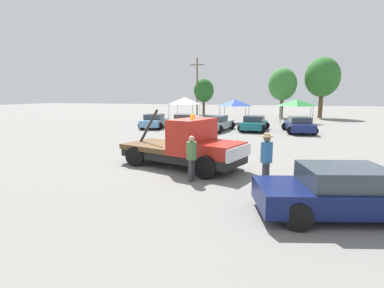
{
  "coord_description": "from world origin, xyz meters",
  "views": [
    {
      "loc": [
        4.35,
        -12.22,
        3.18
      ],
      "look_at": [
        0.5,
        0.0,
        1.05
      ],
      "focal_mm": 28.0,
      "sensor_mm": 36.0,
      "label": 1
    }
  ],
  "objects": [
    {
      "name": "foreground_car",
      "position": [
        6.04,
        -3.83,
        0.65
      ],
      "size": [
        5.23,
        3.16,
        1.34
      ],
      "rotation": [
        0.0,
        0.0,
        0.28
      ],
      "color": "#0F194C",
      "rests_on": "ground"
    },
    {
      "name": "parked_car_navy",
      "position": [
        5.41,
        14.34,
        0.65
      ],
      "size": [
        2.86,
        4.88,
        1.34
      ],
      "rotation": [
        0.0,
        0.0,
        1.72
      ],
      "color": "navy",
      "rests_on": "ground"
    },
    {
      "name": "tow_truck",
      "position": [
        0.33,
        -0.1,
        0.93
      ],
      "size": [
        5.96,
        3.64,
        2.51
      ],
      "rotation": [
        0.0,
        0.0,
        -0.3
      ],
      "color": "black",
      "rests_on": "ground"
    },
    {
      "name": "canopy_tent_green",
      "position": [
        5.37,
        23.04,
        2.28
      ],
      "size": [
        3.32,
        3.32,
        2.66
      ],
      "color": "#9E9EA3",
      "rests_on": "ground"
    },
    {
      "name": "canopy_tent_white",
      "position": [
        -7.38,
        22.11,
        2.42
      ],
      "size": [
        3.01,
        3.01,
        2.82
      ],
      "color": "#9E9EA3",
      "rests_on": "ground"
    },
    {
      "name": "tree_left",
      "position": [
        8.73,
        32.16,
        5.44
      ],
      "size": [
        4.54,
        4.54,
        8.11
      ],
      "color": "brown",
      "rests_on": "ground"
    },
    {
      "name": "tree_center",
      "position": [
        3.65,
        31.26,
        4.54
      ],
      "size": [
        3.79,
        3.79,
        6.76
      ],
      "color": "brown",
      "rests_on": "ground"
    },
    {
      "name": "person_at_hood",
      "position": [
        1.11,
        -1.98,
        0.98
      ],
      "size": [
        0.38,
        0.38,
        1.7
      ],
      "rotation": [
        0.0,
        0.0,
        6.16
      ],
      "color": "#38383D",
      "rests_on": "ground"
    },
    {
      "name": "parked_car_orange",
      "position": [
        -4.8,
        14.68,
        0.65
      ],
      "size": [
        2.5,
        4.47,
        1.34
      ],
      "rotation": [
        0.0,
        0.0,
        1.62
      ],
      "color": "orange",
      "rests_on": "ground"
    },
    {
      "name": "utility_pole",
      "position": [
        -8.98,
        32.73,
        4.59
      ],
      "size": [
        2.2,
        0.24,
        8.66
      ],
      "color": "brown",
      "rests_on": "ground"
    },
    {
      "name": "tree_right",
      "position": [
        -8.23,
        33.92,
        3.76
      ],
      "size": [
        3.14,
        3.14,
        5.61
      ],
      "color": "brown",
      "rests_on": "ground"
    },
    {
      "name": "ground_plane",
      "position": [
        0.0,
        0.0,
        0.0
      ],
      "size": [
        160.0,
        160.0,
        0.0
      ],
      "primitive_type": "plane",
      "color": "gray"
    },
    {
      "name": "person_near_truck",
      "position": [
        3.77,
        -1.9,
        1.11
      ],
      "size": [
        0.42,
        0.42,
        1.88
      ],
      "rotation": [
        0.0,
        0.0,
        2.82
      ],
      "color": "#38383D",
      "rests_on": "ground"
    },
    {
      "name": "parked_car_skyblue",
      "position": [
        -7.65,
        13.97,
        0.65
      ],
      "size": [
        2.78,
        4.5,
        1.34
      ],
      "rotation": [
        0.0,
        0.0,
        1.72
      ],
      "color": "#669ED1",
      "rests_on": "ground"
    },
    {
      "name": "canopy_tent_blue",
      "position": [
        -1.22,
        21.41,
        2.26
      ],
      "size": [
        2.91,
        2.91,
        2.64
      ],
      "color": "#9E9EA3",
      "rests_on": "ground"
    },
    {
      "name": "traffic_cone",
      "position": [
        1.63,
        5.44,
        0.25
      ],
      "size": [
        0.4,
        0.4,
        0.55
      ],
      "color": "black",
      "rests_on": "ground"
    },
    {
      "name": "parked_car_silver",
      "position": [
        -1.51,
        13.61,
        0.65
      ],
      "size": [
        2.78,
        5.08,
        1.34
      ],
      "rotation": [
        0.0,
        0.0,
        1.44
      ],
      "color": "#B7B7BC",
      "rests_on": "ground"
    },
    {
      "name": "parked_car_teal",
      "position": [
        1.69,
        14.53,
        0.65
      ],
      "size": [
        2.52,
        4.39,
        1.34
      ],
      "rotation": [
        0.0,
        0.0,
        1.53
      ],
      "color": "#196670",
      "rests_on": "ground"
    }
  ]
}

